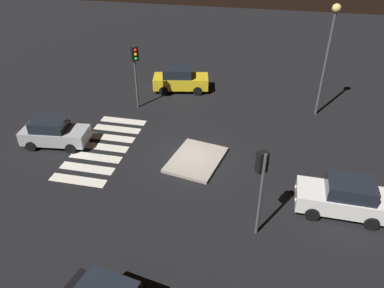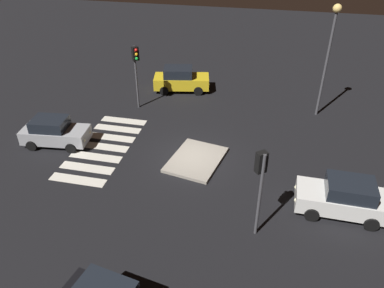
{
  "view_description": "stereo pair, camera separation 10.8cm",
  "coord_description": "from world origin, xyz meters",
  "px_view_note": "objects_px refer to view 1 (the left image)",
  "views": [
    {
      "loc": [
        17.92,
        3.9,
        12.69
      ],
      "look_at": [
        0.0,
        0.0,
        1.0
      ],
      "focal_mm": 34.82,
      "sensor_mm": 36.0,
      "label": 1
    },
    {
      "loc": [
        17.9,
        4.01,
        12.69
      ],
      "look_at": [
        0.0,
        0.0,
        1.0
      ],
      "focal_mm": 34.82,
      "sensor_mm": 36.0,
      "label": 2
    }
  ],
  "objects_px": {
    "car_white": "(344,197)",
    "traffic_light_north": "(261,174)",
    "car_yellow": "(180,79)",
    "street_lamp": "(330,43)",
    "car_silver": "(54,132)",
    "traffic_light_south": "(135,63)",
    "traffic_island": "(196,160)"
  },
  "relations": [
    {
      "from": "car_white",
      "to": "traffic_light_north",
      "type": "bearing_deg",
      "value": 29.81
    },
    {
      "from": "car_yellow",
      "to": "street_lamp",
      "type": "distance_m",
      "value": 11.6
    },
    {
      "from": "car_silver",
      "to": "traffic_light_north",
      "type": "height_order",
      "value": "traffic_light_north"
    },
    {
      "from": "traffic_light_north",
      "to": "traffic_light_south",
      "type": "bearing_deg",
      "value": 2.68
    },
    {
      "from": "traffic_island",
      "to": "car_white",
      "type": "relative_size",
      "value": 0.95
    },
    {
      "from": "traffic_island",
      "to": "street_lamp",
      "type": "bearing_deg",
      "value": 136.49
    },
    {
      "from": "car_silver",
      "to": "car_yellow",
      "type": "distance_m",
      "value": 11.25
    },
    {
      "from": "car_white",
      "to": "traffic_light_south",
      "type": "xyz_separation_m",
      "value": [
        -8.6,
        -13.41,
        2.6
      ]
    },
    {
      "from": "car_white",
      "to": "car_yellow",
      "type": "bearing_deg",
      "value": -46.7
    },
    {
      "from": "traffic_light_south",
      "to": "traffic_light_north",
      "type": "distance_m",
      "value": 14.3
    },
    {
      "from": "car_yellow",
      "to": "traffic_island",
      "type": "bearing_deg",
      "value": -82.62
    },
    {
      "from": "traffic_island",
      "to": "car_yellow",
      "type": "xyz_separation_m",
      "value": [
        -9.61,
        -3.33,
        0.86
      ]
    },
    {
      "from": "car_silver",
      "to": "traffic_light_south",
      "type": "distance_m",
      "value": 7.36
    },
    {
      "from": "car_yellow",
      "to": "car_silver",
      "type": "bearing_deg",
      "value": -132.1
    },
    {
      "from": "traffic_light_south",
      "to": "car_silver",
      "type": "bearing_deg",
      "value": -73.19
    },
    {
      "from": "traffic_island",
      "to": "street_lamp",
      "type": "relative_size",
      "value": 0.54
    },
    {
      "from": "traffic_light_north",
      "to": "street_lamp",
      "type": "distance_m",
      "value": 13.22
    },
    {
      "from": "car_silver",
      "to": "street_lamp",
      "type": "relative_size",
      "value": 0.55
    },
    {
      "from": "car_silver",
      "to": "car_yellow",
      "type": "bearing_deg",
      "value": 53.41
    },
    {
      "from": "street_lamp",
      "to": "traffic_island",
      "type": "bearing_deg",
      "value": -43.51
    },
    {
      "from": "traffic_light_north",
      "to": "car_silver",
      "type": "bearing_deg",
      "value": 30.98
    },
    {
      "from": "car_silver",
      "to": "traffic_island",
      "type": "bearing_deg",
      "value": -5.64
    },
    {
      "from": "car_yellow",
      "to": "street_lamp",
      "type": "xyz_separation_m",
      "value": [
        1.95,
        10.6,
        4.29
      ]
    },
    {
      "from": "car_white",
      "to": "street_lamp",
      "type": "xyz_separation_m",
      "value": [
        -10.4,
        -0.55,
        4.31
      ]
    },
    {
      "from": "traffic_light_south",
      "to": "traffic_light_north",
      "type": "xyz_separation_m",
      "value": [
        10.8,
        9.37,
        -0.22
      ]
    },
    {
      "from": "car_white",
      "to": "traffic_light_north",
      "type": "height_order",
      "value": "traffic_light_north"
    },
    {
      "from": "street_lamp",
      "to": "car_yellow",
      "type": "bearing_deg",
      "value": -100.42
    },
    {
      "from": "car_silver",
      "to": "traffic_light_south",
      "type": "height_order",
      "value": "traffic_light_south"
    },
    {
      "from": "traffic_island",
      "to": "traffic_light_north",
      "type": "height_order",
      "value": "traffic_light_north"
    },
    {
      "from": "traffic_island",
      "to": "traffic_light_south",
      "type": "bearing_deg",
      "value": -136.34
    },
    {
      "from": "car_yellow",
      "to": "traffic_light_south",
      "type": "xyz_separation_m",
      "value": [
        3.75,
        -2.26,
        2.58
      ]
    },
    {
      "from": "traffic_light_south",
      "to": "street_lamp",
      "type": "xyz_separation_m",
      "value": [
        -1.8,
        12.86,
        1.71
      ]
    }
  ]
}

